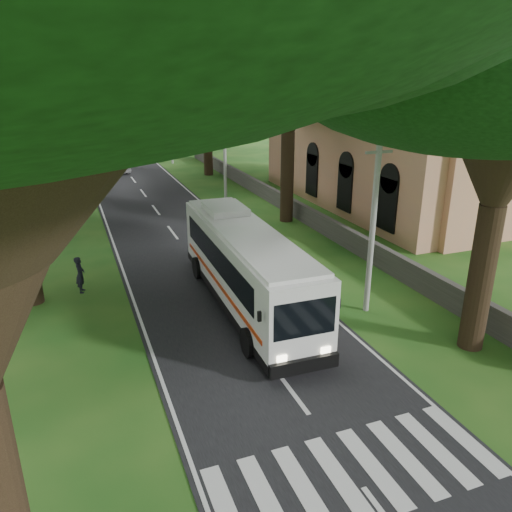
{
  "coord_description": "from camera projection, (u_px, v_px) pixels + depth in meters",
  "views": [
    {
      "loc": [
        -5.92,
        -10.52,
        9.69
      ],
      "look_at": [
        1.34,
        8.48,
        2.2
      ],
      "focal_mm": 35.0,
      "sensor_mm": 36.0,
      "label": 1
    }
  ],
  "objects": [
    {
      "name": "ground",
      "position": [
        317.0,
        426.0,
        14.55
      ],
      "size": [
        140.0,
        140.0,
        0.0
      ],
      "primitive_type": "plane",
      "color": "#174B15",
      "rests_on": "ground"
    },
    {
      "name": "road",
      "position": [
        158.0,
        214.0,
        36.47
      ],
      "size": [
        8.0,
        120.0,
        0.04
      ],
      "primitive_type": "cube",
      "color": "black",
      "rests_on": "ground"
    },
    {
      "name": "crosswalk",
      "position": [
        353.0,
        474.0,
        12.8
      ],
      "size": [
        8.0,
        3.0,
        0.01
      ],
      "primitive_type": "cube",
      "color": "silver",
      "rests_on": "ground"
    },
    {
      "name": "property_wall",
      "position": [
        277.0,
        198.0,
        38.4
      ],
      "size": [
        0.35,
        50.0,
        1.2
      ],
      "primitive_type": "cube",
      "color": "#383533",
      "rests_on": "ground"
    },
    {
      "name": "church",
      "position": [
        398.0,
        140.0,
        37.73
      ],
      "size": [
        14.0,
        24.0,
        11.6
      ],
      "color": "tan",
      "rests_on": "ground"
    },
    {
      "name": "pole_near",
      "position": [
        373.0,
        217.0,
        20.21
      ],
      "size": [
        1.6,
        0.24,
        8.0
      ],
      "color": "gray",
      "rests_on": "ground"
    },
    {
      "name": "pole_mid",
      "position": [
        225.0,
        150.0,
        37.74
      ],
      "size": [
        1.6,
        0.24,
        8.0
      ],
      "color": "gray",
      "rests_on": "ground"
    },
    {
      "name": "pole_far",
      "position": [
        170.0,
        126.0,
        55.28
      ],
      "size": [
        1.6,
        0.24,
        8.0
      ],
      "color": "gray",
      "rests_on": "ground"
    },
    {
      "name": "tree_l_midb",
      "position": [
        25.0,
        44.0,
        34.36
      ],
      "size": [
        15.5,
        15.5,
        14.9
      ],
      "color": "black",
      "rests_on": "ground"
    },
    {
      "name": "tree_l_far",
      "position": [
        23.0,
        53.0,
        49.79
      ],
      "size": [
        14.47,
        14.47,
        14.77
      ],
      "color": "black",
      "rests_on": "ground"
    },
    {
      "name": "tree_r_mida",
      "position": [
        290.0,
        30.0,
        30.58
      ],
      "size": [
        12.41,
        12.41,
        14.99
      ],
      "color": "black",
      "rests_on": "ground"
    },
    {
      "name": "tree_r_midb",
      "position": [
        205.0,
        65.0,
        46.78
      ],
      "size": [
        13.59,
        13.59,
        13.42
      ],
      "color": "black",
      "rests_on": "ground"
    },
    {
      "name": "tree_r_far",
      "position": [
        174.0,
        46.0,
        62.07
      ],
      "size": [
        14.54,
        14.54,
        16.01
      ],
      "color": "black",
      "rests_on": "ground"
    },
    {
      "name": "coach_bus",
      "position": [
        245.0,
        265.0,
        21.49
      ],
      "size": [
        3.01,
        12.03,
        3.53
      ],
      "rotation": [
        0.0,
        0.0,
        -0.02
      ],
      "color": "silver",
      "rests_on": "ground"
    },
    {
      "name": "distant_car_a",
      "position": [
        119.0,
        167.0,
        51.11
      ],
      "size": [
        2.23,
        3.68,
        1.17
      ],
      "primitive_type": "imported",
      "rotation": [
        0.0,
        0.0,
        3.41
      ],
      "color": "#AFADB2",
      "rests_on": "road"
    },
    {
      "name": "distant_car_b",
      "position": [
        96.0,
        157.0,
        56.45
      ],
      "size": [
        1.9,
        4.38,
        1.4
      ],
      "primitive_type": "imported",
      "rotation": [
        0.0,
        0.0,
        0.1
      ],
      "color": "navy",
      "rests_on": "road"
    },
    {
      "name": "distant_car_c",
      "position": [
        134.0,
        144.0,
        66.52
      ],
      "size": [
        2.74,
        5.07,
        1.4
      ],
      "primitive_type": "imported",
      "rotation": [
        0.0,
        0.0,
        3.31
      ],
      "color": "maroon",
      "rests_on": "road"
    },
    {
      "name": "pedestrian",
      "position": [
        80.0,
        275.0,
        23.17
      ],
      "size": [
        0.52,
        0.7,
        1.74
      ],
      "primitive_type": "imported",
      "rotation": [
        0.0,
        0.0,
        1.39
      ],
      "color": "black",
      "rests_on": "ground"
    }
  ]
}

